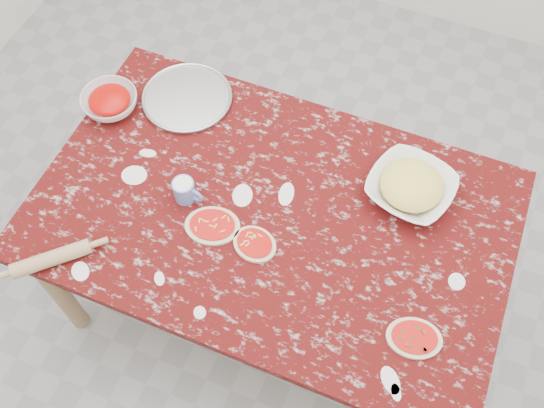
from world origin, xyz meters
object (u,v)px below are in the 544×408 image
Objects in this scene: pizza_tray at (187,98)px; flour_mug at (185,190)px; sauce_bowl at (110,102)px; cheese_bowl at (410,188)px; worktable at (272,223)px; rolling_pin at (51,259)px.

flour_mug is (0.19, -0.39, 0.04)m from pizza_tray.
flour_mug reaches higher than sauce_bowl.
cheese_bowl is at bearing -5.69° from pizza_tray.
flour_mug is at bearing -64.01° from pizza_tray.
flour_mug is (0.43, -0.25, 0.01)m from sauce_bowl.
sauce_bowl reaches higher than worktable.
cheese_bowl is at bearing 34.73° from rolling_pin.
cheese_bowl reaches higher than rolling_pin.
sauce_bowl is at bearing 103.21° from rolling_pin.
worktable is 7.68× the size of sauce_bowl.
pizza_tray is 0.44m from flour_mug.
cheese_bowl reaches higher than sauce_bowl.
flour_mug is at bearing -168.66° from worktable.
worktable is 4.79× the size of pizza_tray.
flour_mug is 0.44× the size of rolling_pin.
sauce_bowl is at bearing -149.57° from pizza_tray.
pizza_tray is (-0.48, 0.33, 0.09)m from worktable.
pizza_tray reaches higher than worktable.
pizza_tray is at bearing 30.43° from sauce_bowl.
flour_mug reaches higher than worktable.
rolling_pin is at bearing -145.27° from cheese_bowl.
rolling_pin is at bearing -97.11° from pizza_tray.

